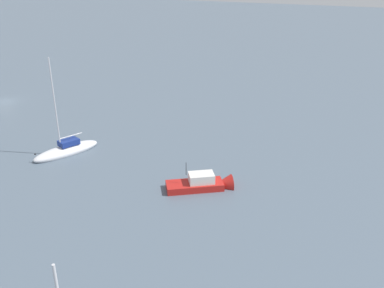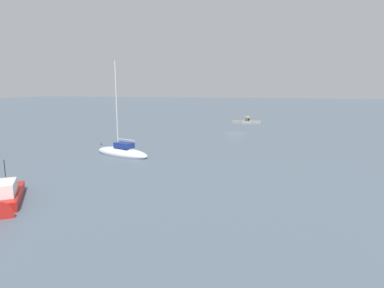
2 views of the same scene
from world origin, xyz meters
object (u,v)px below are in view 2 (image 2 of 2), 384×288
person_seated_grey_right (246,120)px  motorboat_red_near (3,201)px  person_seated_dark_left (249,120)px  sailboat_white_near (122,152)px  umbrella_open_yellow (248,116)px

person_seated_grey_right → motorboat_red_near: 65.64m
person_seated_dark_left → motorboat_red_near: size_ratio=0.11×
person_seated_grey_right → sailboat_white_near: size_ratio=0.06×
person_seated_grey_right → umbrella_open_yellow: bearing=-158.7°
person_seated_grey_right → motorboat_red_near: motorboat_red_near is taller
person_seated_dark_left → person_seated_grey_right: size_ratio=1.00×
person_seated_dark_left → motorboat_red_near: motorboat_red_near is taller
person_seated_grey_right → sailboat_white_near: bearing=80.8°
umbrella_open_yellow → person_seated_grey_right: bearing=16.9°
person_seated_grey_right → sailboat_white_near: sailboat_white_near is taller
motorboat_red_near → person_seated_grey_right: bearing=-137.5°
sailboat_white_near → person_seated_dark_left: bearing=3.3°
sailboat_white_near → motorboat_red_near: size_ratio=1.85×
umbrella_open_yellow → sailboat_white_near: size_ratio=0.10×
sailboat_white_near → person_seated_grey_right: bearing=3.9°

